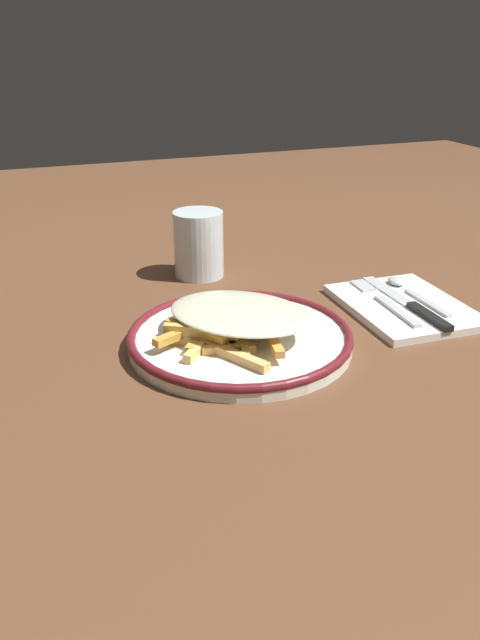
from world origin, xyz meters
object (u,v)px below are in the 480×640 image
fries_heap (238,318)px  knife (412,306)px  napkin (404,306)px  water_glass (199,244)px  plate (240,338)px  spoon (408,289)px  fork (384,301)px

fries_heap → knife: (0.26, 0.01, -0.03)m
napkin → water_glass: water_glass is taller
plate → fries_heap: 0.03m
knife → spoon: size_ratio=1.38×
plate → fries_heap: fries_heap is taller
fries_heap → napkin: size_ratio=1.13×
plate → knife: bearing=1.4°
plate → water_glass: size_ratio=2.69×
plate → water_glass: water_glass is taller
napkin → fork: 0.03m
fries_heap → water_glass: size_ratio=2.19×
napkin → water_glass: (-0.23, 0.24, 0.05)m
fries_heap → spoon: bearing=11.6°
napkin → fork: (-0.03, 0.01, 0.01)m
napkin → knife: knife is taller
fries_heap → water_glass: water_glass is taller
fries_heap → fork: size_ratio=1.32×
plate → spoon: plate is taller
plate → napkin: size_ratio=1.39×
plate → fork: bearing=9.0°
knife → water_glass: (-0.23, 0.26, 0.04)m
napkin → spoon: size_ratio=1.35×
knife → water_glass: 0.35m
water_glass → napkin: bearing=-46.5°
napkin → knife: bearing=-91.3°
fork → knife: 0.04m
knife → spoon: spoon is taller
napkin → fries_heap: bearing=-174.5°
fork → fries_heap: bearing=-171.0°
fork → plate: bearing=-171.0°
napkin → spoon: spoon is taller
fork → knife: bearing=-49.3°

